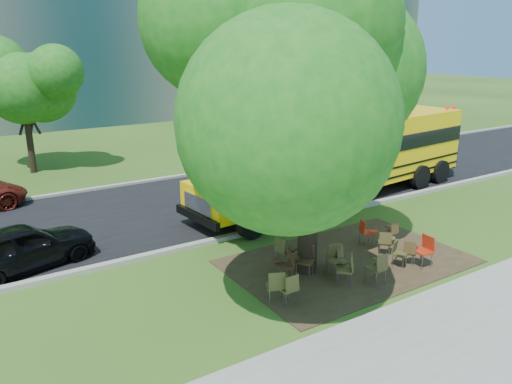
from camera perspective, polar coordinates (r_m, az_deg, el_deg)
ground at (r=15.00m, az=6.33°, el=-8.12°), size 160.00×160.00×0.00m
sidewalk at (r=12.02m, az=22.00°, el=-16.00°), size 60.00×4.00×0.04m
dirt_patch at (r=15.26m, az=10.48°, el=-7.80°), size 7.00×4.50×0.03m
asphalt_road at (r=20.51m, az=-5.96°, el=-1.12°), size 80.00×8.00×0.04m
kerb_near at (r=17.21m, az=0.08°, el=-4.41°), size 80.00×0.25×0.14m
kerb_far at (r=24.10m, az=-10.38°, el=1.53°), size 80.00×0.25×0.14m
bg_tree_2 at (r=26.84m, az=-25.11°, el=10.79°), size 4.80×4.80×6.62m
bg_tree_3 at (r=29.66m, az=1.68°, el=14.32°), size 5.60×5.60×7.84m
bg_tree_4 at (r=34.13m, az=14.14°, el=13.00°), size 5.00×5.00×6.85m
main_tree at (r=13.07m, az=6.50°, el=13.01°), size 7.20×7.20×9.07m
school_bus at (r=21.18m, az=10.44°, el=4.55°), size 13.68×4.23×3.29m
chair_0 at (r=12.52m, az=3.90°, el=-10.68°), size 0.55×0.50×0.85m
chair_1 at (r=12.52m, az=2.43°, el=-10.42°), size 0.75×0.59×0.92m
chair_2 at (r=13.65m, az=10.35°, el=-8.36°), size 0.61×0.77×0.89m
chair_3 at (r=14.02m, az=9.11°, el=-7.42°), size 0.64×0.56×0.96m
chair_4 at (r=13.84m, az=13.83°, el=-8.16°), size 0.60×0.56×0.92m
chair_5 at (r=15.09m, az=15.94°, el=-6.53°), size 0.53×0.62×0.78m
chair_6 at (r=15.26m, az=18.62°, el=-6.05°), size 0.57×0.65×0.96m
chair_7 at (r=15.26m, az=17.23°, el=-6.39°), size 0.66×0.52×0.78m
chair_8 at (r=13.71m, az=3.41°, el=-8.06°), size 0.52×0.67×0.87m
chair_9 at (r=13.97m, az=5.57°, el=-7.43°), size 0.79×0.63×0.93m
chair_10 at (r=14.51m, az=3.21°, el=-6.49°), size 0.64×0.62×0.91m
chair_11 at (r=14.41m, az=9.17°, el=-7.14°), size 0.55×0.64×0.81m
chair_12 at (r=16.39m, az=12.45°, el=-4.30°), size 0.51×0.65×0.82m
chair_13 at (r=16.52m, az=15.23°, el=-4.28°), size 0.57×0.57×0.84m
chair_14 at (r=15.75m, az=14.61°, el=-5.41°), size 0.68×0.54×0.79m
black_car at (r=15.75m, az=-25.19°, el=-5.74°), size 4.32×2.62×1.38m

